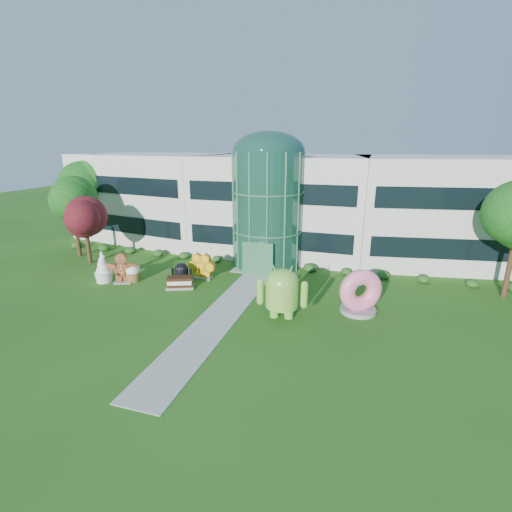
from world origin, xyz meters
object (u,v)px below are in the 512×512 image
(donut, at_px, (360,291))
(android_black, at_px, (182,271))
(gingerbread, at_px, (122,268))
(android_green, at_px, (282,289))

(donut, bearing_deg, android_black, 146.32)
(donut, height_order, gingerbread, donut)
(android_green, height_order, donut, android_green)
(android_green, bearing_deg, donut, 19.08)
(gingerbread, bearing_deg, donut, -20.55)
(android_black, distance_m, gingerbread, 4.65)
(android_green, relative_size, donut, 1.26)
(android_green, relative_size, gingerbread, 1.43)
(android_green, xyz_separation_m, android_black, (-8.78, 3.38, -0.90))
(gingerbread, bearing_deg, android_green, -29.88)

